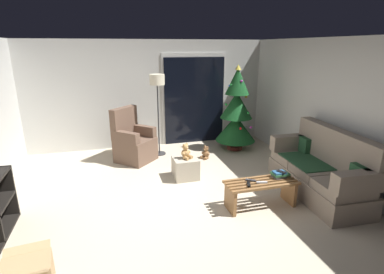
# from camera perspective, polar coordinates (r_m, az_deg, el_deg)

# --- Properties ---
(ground_plane) EXTENTS (7.00, 7.00, 0.00)m
(ground_plane) POSITION_cam_1_polar(r_m,az_deg,el_deg) (4.74, -2.45, -12.68)
(ground_plane) COLOR beige
(wall_back) EXTENTS (5.72, 0.12, 2.50)m
(wall_back) POSITION_cam_1_polar(r_m,az_deg,el_deg) (7.22, -8.19, 8.09)
(wall_back) COLOR beige
(wall_back) RESTS_ON ground
(wall_right) EXTENTS (0.12, 6.00, 2.50)m
(wall_right) POSITION_cam_1_polar(r_m,az_deg,el_deg) (5.62, 27.13, 3.86)
(wall_right) COLOR beige
(wall_right) RESTS_ON ground
(patio_door_frame) EXTENTS (1.60, 0.02, 2.20)m
(patio_door_frame) POSITION_cam_1_polar(r_m,az_deg,el_deg) (7.40, 0.45, 7.29)
(patio_door_frame) COLOR silver
(patio_door_frame) RESTS_ON ground
(patio_door_glass) EXTENTS (1.50, 0.02, 2.10)m
(patio_door_glass) POSITION_cam_1_polar(r_m,az_deg,el_deg) (7.39, 0.48, 6.89)
(patio_door_glass) COLOR black
(patio_door_glass) RESTS_ON ground
(couch) EXTENTS (0.89, 1.98, 1.08)m
(couch) POSITION_cam_1_polar(r_m,az_deg,el_deg) (5.32, 23.50, -5.99)
(couch) COLOR gray
(couch) RESTS_ON ground
(coffee_table) EXTENTS (1.10, 0.40, 0.42)m
(coffee_table) POSITION_cam_1_polar(r_m,az_deg,el_deg) (4.67, 13.04, -9.85)
(coffee_table) COLOR olive
(coffee_table) RESTS_ON ground
(remote_silver) EXTENTS (0.16, 0.08, 0.02)m
(remote_silver) POSITION_cam_1_polar(r_m,az_deg,el_deg) (4.55, 13.24, -8.45)
(remote_silver) COLOR #ADADB2
(remote_silver) RESTS_ON coffee_table
(remote_black) EXTENTS (0.10, 0.16, 0.02)m
(remote_black) POSITION_cam_1_polar(r_m,az_deg,el_deg) (4.45, 10.81, -8.88)
(remote_black) COLOR black
(remote_black) RESTS_ON coffee_table
(remote_graphite) EXTENTS (0.15, 0.12, 0.02)m
(remote_graphite) POSITION_cam_1_polar(r_m,az_deg,el_deg) (4.58, 11.15, -8.13)
(remote_graphite) COLOR #333338
(remote_graphite) RESTS_ON coffee_table
(book_stack) EXTENTS (0.26, 0.18, 0.10)m
(book_stack) POSITION_cam_1_polar(r_m,az_deg,el_deg) (4.80, 16.42, -6.86)
(book_stack) COLOR #4C4C51
(book_stack) RESTS_ON coffee_table
(cell_phone) EXTENTS (0.13, 0.16, 0.01)m
(cell_phone) POSITION_cam_1_polar(r_m,az_deg,el_deg) (4.76, 16.73, -6.37)
(cell_phone) COLOR black
(cell_phone) RESTS_ON book_stack
(christmas_tree) EXTENTS (0.92, 0.92, 1.97)m
(christmas_tree) POSITION_cam_1_polar(r_m,az_deg,el_deg) (6.94, 8.46, 4.55)
(christmas_tree) COLOR #4C1E19
(christmas_tree) RESTS_ON ground
(armchair) EXTENTS (0.97, 0.97, 1.13)m
(armchair) POSITION_cam_1_polar(r_m,az_deg,el_deg) (6.41, -11.19, -1.01)
(armchair) COLOR brown
(armchair) RESTS_ON ground
(floor_lamp) EXTENTS (0.32, 0.32, 1.78)m
(floor_lamp) POSITION_cam_1_polar(r_m,az_deg,el_deg) (6.46, -6.65, 9.40)
(floor_lamp) COLOR #2D2D30
(floor_lamp) RESTS_ON ground
(ottoman) EXTENTS (0.44, 0.44, 0.39)m
(ottoman) POSITION_cam_1_polar(r_m,az_deg,el_deg) (5.53, -1.26, -5.95)
(ottoman) COLOR #B2A893
(ottoman) RESTS_ON ground
(teddy_bear_honey) EXTENTS (0.21, 0.22, 0.29)m
(teddy_bear_honey) POSITION_cam_1_polar(r_m,az_deg,el_deg) (5.41, -1.20, -2.91)
(teddy_bear_honey) COLOR tan
(teddy_bear_honey) RESTS_ON ottoman
(teddy_bear_chestnut_by_tree) EXTENTS (0.22, 0.21, 0.29)m
(teddy_bear_chestnut_by_tree) POSITION_cam_1_polar(r_m,az_deg,el_deg) (6.49, 2.64, -3.07)
(teddy_bear_chestnut_by_tree) COLOR brown
(teddy_bear_chestnut_by_tree) RESTS_ON ground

